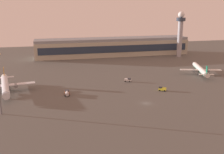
% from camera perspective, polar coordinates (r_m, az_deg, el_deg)
% --- Properties ---
extents(ground_plane, '(416.00, 416.00, 0.00)m').
position_cam_1_polar(ground_plane, '(136.58, 7.04, -5.37)').
color(ground_plane, '#56544F').
extents(terminal_building, '(142.03, 22.40, 16.40)m').
position_cam_1_polar(terminal_building, '(260.72, 0.20, 6.22)').
color(terminal_building, '#B2AD99').
rests_on(terminal_building, ground).
extents(control_tower, '(8.00, 8.00, 40.52)m').
position_cam_1_polar(control_tower, '(260.39, 13.86, 9.17)').
color(control_tower, '#A8A8B2').
rests_on(control_tower, ground).
extents(airplane_taxiway_distant, '(31.86, 40.79, 10.48)m').
position_cam_1_polar(airplane_taxiway_distant, '(161.71, -21.10, -1.60)').
color(airplane_taxiway_distant, silver).
rests_on(airplane_taxiway_distant, ground).
extents(airplane_far_stand, '(27.35, 34.81, 9.12)m').
position_cam_1_polar(airplane_far_stand, '(198.90, 17.75, 1.47)').
color(airplane_far_stand, silver).
rests_on(airplane_far_stand, ground).
extents(baggage_tractor, '(4.58, 3.52, 2.25)m').
position_cam_1_polar(baggage_tractor, '(172.45, 3.28, -0.59)').
color(baggage_tractor, white).
rests_on(baggage_tractor, ground).
extents(fuel_truck, '(2.61, 6.38, 2.35)m').
position_cam_1_polar(fuel_truck, '(148.82, -9.24, -3.20)').
color(fuel_truck, '#D85919').
rests_on(fuel_truck, ground).
extents(cargo_loader, '(4.54, 3.88, 2.25)m').
position_cam_1_polar(cargo_loader, '(156.62, 10.27, -2.40)').
color(cargo_loader, yellow).
rests_on(cargo_loader, ground).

